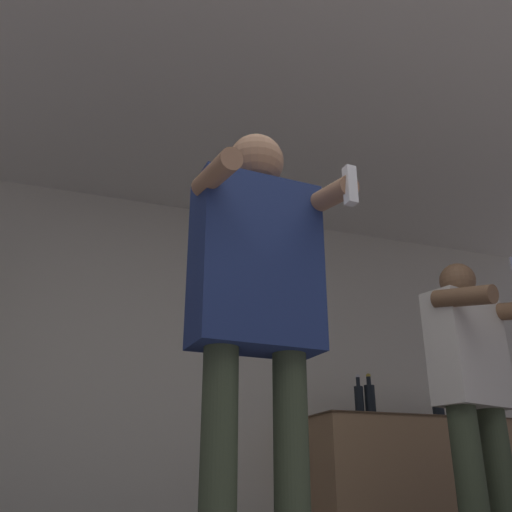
{
  "coord_description": "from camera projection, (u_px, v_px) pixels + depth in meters",
  "views": [
    {
      "loc": [
        -0.64,
        -0.88,
        0.41
      ],
      "look_at": [
        -0.02,
        0.91,
        1.18
      ],
      "focal_mm": 40.0,
      "sensor_mm": 36.0,
      "label": 1
    }
  ],
  "objects": [
    {
      "name": "person_woman_foreground",
      "position": [
        257.0,
        297.0,
        1.98
      ],
      "size": [
        0.53,
        0.45,
        1.68
      ],
      "color": "#38422D",
      "rests_on": "ground_plane"
    },
    {
      "name": "counter",
      "position": [
        409.0,
        482.0,
        4.17
      ],
      "size": [
        1.53,
        0.64,
        0.89
      ],
      "color": "#997551",
      "rests_on": "ground_plane"
    },
    {
      "name": "ceiling_slab",
      "position": [
        217.0,
        75.0,
        3.22
      ],
      "size": [
        7.0,
        3.82,
        0.05
      ],
      "color": "silver",
      "rests_on": "wall_back"
    },
    {
      "name": "bottle_green_wine",
      "position": [
        438.0,
        407.0,
        4.41
      ],
      "size": [
        0.09,
        0.09,
        0.25
      ],
      "color": "black",
      "rests_on": "counter"
    },
    {
      "name": "wall_back",
      "position": [
        151.0,
        361.0,
        4.2
      ],
      "size": [
        7.0,
        0.06,
        2.55
      ],
      "color": "beige",
      "rests_on": "ground_plane"
    },
    {
      "name": "bottle_tall_gin",
      "position": [
        370.0,
        399.0,
        4.24
      ],
      "size": [
        0.08,
        0.08,
        0.31
      ],
      "color": "black",
      "rests_on": "counter"
    },
    {
      "name": "bottle_dark_rum",
      "position": [
        359.0,
        399.0,
        4.21
      ],
      "size": [
        0.07,
        0.07,
        0.3
      ],
      "color": "black",
      "rests_on": "counter"
    },
    {
      "name": "person_man_side",
      "position": [
        474.0,
        385.0,
        2.93
      ],
      "size": [
        0.6,
        0.55,
        1.57
      ],
      "color": "#38422D",
      "rests_on": "ground_plane"
    }
  ]
}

